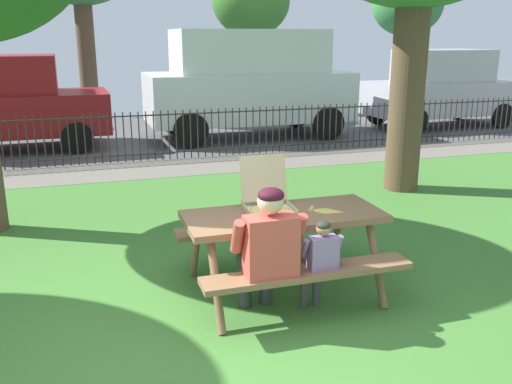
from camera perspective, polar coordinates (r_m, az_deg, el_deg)
name	(u,v)px	position (r m, az deg, el deg)	size (l,w,h in m)	color
ground	(152,285)	(5.53, -10.63, -9.39)	(28.00, 11.06, 0.02)	#417930
cobblestone_walkway	(117,172)	(10.10, -14.12, 2.02)	(28.00, 1.40, 0.01)	slate
street_asphalt	(106,137)	(13.75, -15.19, 5.51)	(28.00, 6.05, 0.01)	#515154
picnic_table_foreground	(283,231)	(5.08, 2.85, -4.04)	(1.80, 1.48, 0.79)	#856040
pizza_box_open	(268,201)	(5.08, 1.22, -0.90)	(0.47, 0.54, 0.48)	tan
pizza_slice_on_table	(323,210)	(5.12, 6.90, -1.85)	(0.30, 0.25, 0.02)	#E8C551
adult_at_table	(267,248)	(4.51, 1.13, -5.81)	(0.61, 0.59, 1.19)	#363636
child_at_table	(319,258)	(4.69, 6.53, -6.78)	(0.35, 0.34, 0.87)	#454545
iron_fence_streetside	(113,138)	(10.69, -14.55, 5.42)	(19.41, 0.03, 0.95)	#2D2823
parked_car_right	(249,81)	(13.09, -0.72, 11.35)	(4.72, 2.11, 2.46)	silver
parked_car_far_right	(441,88)	(15.46, 18.51, 10.14)	(3.98, 1.99, 1.98)	#B1B0B9
far_tree_midright	(251,4)	(18.26, -0.53, 18.79)	(2.44, 2.44, 4.47)	brown
far_tree_right	(408,5)	(20.62, 15.34, 18.11)	(2.42, 2.42, 4.48)	brown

